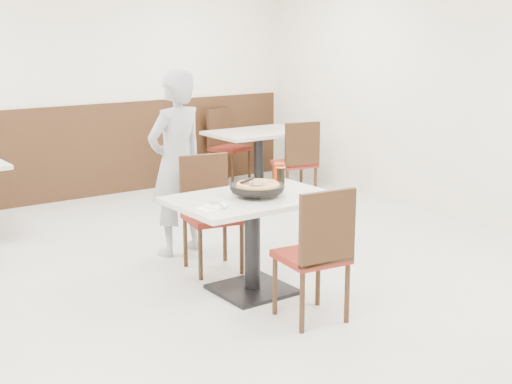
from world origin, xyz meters
TOP-DOWN VIEW (x-y plane):
  - floor at (0.00, 0.00)m, footprint 7.00×7.00m
  - wall_back at (0.00, 3.50)m, footprint 6.00×0.04m
  - wall_right at (3.00, 0.00)m, footprint 0.04×7.00m
  - wainscot_back at (0.00, 3.48)m, footprint 5.90×0.03m
  - main_table at (0.01, -0.18)m, footprint 1.26×0.90m
  - chair_near at (0.04, -0.84)m, footprint 0.47×0.47m
  - chair_far at (0.03, 0.41)m, footprint 0.49×0.49m
  - trivet at (0.03, -0.15)m, footprint 0.14×0.14m
  - pizza_pan at (0.05, -0.20)m, footprint 0.41×0.41m
  - pizza at (0.07, -0.18)m, footprint 0.37×0.37m
  - pizza_server at (0.04, -0.19)m, footprint 0.09×0.11m
  - napkin at (-0.44, -0.31)m, footprint 0.15×0.15m
  - side_plate at (-0.38, -0.29)m, footprint 0.18×0.18m
  - fork at (-0.36, -0.32)m, footprint 0.07×0.17m
  - cola_glass at (0.46, 0.05)m, footprint 0.07×0.07m
  - red_cup at (0.47, 0.08)m, footprint 0.10×0.10m
  - diner_person at (0.03, 0.99)m, footprint 0.66×0.51m
  - bg_table_right at (2.04, 2.55)m, footprint 1.27×0.91m
  - bg_chair_right_near at (2.06, 1.88)m, footprint 0.50×0.50m
  - bg_chair_right_far at (2.03, 3.18)m, footprint 0.53×0.53m

SIDE VIEW (x-z plane):
  - floor at x=0.00m, z-range 0.00..0.00m
  - main_table at x=0.01m, z-range 0.00..0.75m
  - bg_table_right at x=2.04m, z-range 0.00..0.75m
  - chair_near at x=0.04m, z-range 0.00..0.95m
  - chair_far at x=0.03m, z-range 0.00..0.95m
  - bg_chair_right_near at x=2.06m, z-range 0.00..0.95m
  - bg_chair_right_far at x=2.03m, z-range 0.00..0.95m
  - wainscot_back at x=0.00m, z-range 0.00..1.10m
  - napkin at x=-0.44m, z-range 0.75..0.75m
  - side_plate at x=-0.38m, z-range 0.75..0.77m
  - trivet at x=0.03m, z-range 0.75..0.79m
  - fork at x=-0.36m, z-range 0.77..0.77m
  - pizza_pan at x=0.05m, z-range 0.79..0.80m
  - pizza at x=0.07m, z-range 0.80..0.82m
  - cola_glass at x=0.46m, z-range 0.75..0.88m
  - diner_person at x=0.03m, z-range 0.00..1.63m
  - red_cup at x=0.47m, z-range 0.75..0.91m
  - pizza_server at x=0.04m, z-range 0.84..0.84m
  - wall_back at x=0.00m, z-range 0.00..2.80m
  - wall_right at x=3.00m, z-range 0.00..2.80m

